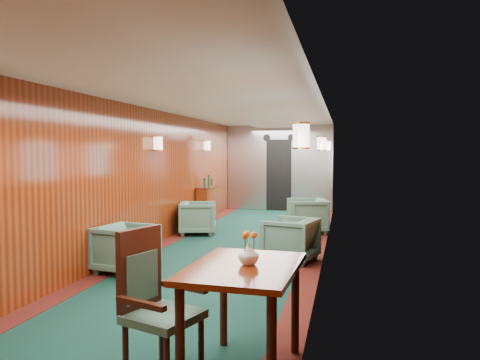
{
  "coord_description": "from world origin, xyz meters",
  "views": [
    {
      "loc": [
        1.81,
        -7.22,
        1.64
      ],
      "look_at": [
        0.0,
        0.85,
        1.15
      ],
      "focal_mm": 35.0,
      "sensor_mm": 36.0,
      "label": 1
    }
  ],
  "objects_px": {
    "side_chair": "(153,297)",
    "armchair_right_far": "(307,216)",
    "armchair_left_near": "(127,249)",
    "credenza": "(207,204)",
    "armchair_right_near": "(291,239)",
    "armchair_left_far": "(198,218)",
    "dining_table": "(244,283)"
  },
  "relations": [
    {
      "from": "armchair_left_near",
      "to": "armchair_right_far",
      "type": "xyz_separation_m",
      "value": [
        2.15,
        3.7,
        0.02
      ]
    },
    {
      "from": "dining_table",
      "to": "armchair_left_near",
      "type": "bearing_deg",
      "value": 133.85
    },
    {
      "from": "side_chair",
      "to": "armchair_left_near",
      "type": "distance_m",
      "value": 3.11
    },
    {
      "from": "dining_table",
      "to": "side_chair",
      "type": "height_order",
      "value": "side_chair"
    },
    {
      "from": "armchair_left_near",
      "to": "armchair_right_near",
      "type": "xyz_separation_m",
      "value": [
        2.11,
        1.15,
        0.0
      ]
    },
    {
      "from": "credenza",
      "to": "armchair_right_far",
      "type": "height_order",
      "value": "credenza"
    },
    {
      "from": "side_chair",
      "to": "armchair_right_near",
      "type": "relative_size",
      "value": 1.49
    },
    {
      "from": "side_chair",
      "to": "armchair_right_far",
      "type": "relative_size",
      "value": 1.4
    },
    {
      "from": "credenza",
      "to": "armchair_right_near",
      "type": "relative_size",
      "value": 1.53
    },
    {
      "from": "credenza",
      "to": "armchair_left_near",
      "type": "bearing_deg",
      "value": -86.85
    },
    {
      "from": "dining_table",
      "to": "armchair_left_far",
      "type": "bearing_deg",
      "value": 114.02
    },
    {
      "from": "dining_table",
      "to": "side_chair",
      "type": "bearing_deg",
      "value": -162.78
    },
    {
      "from": "credenza",
      "to": "armchair_left_near",
      "type": "relative_size",
      "value": 1.54
    },
    {
      "from": "armchair_right_near",
      "to": "armchair_right_far",
      "type": "bearing_deg",
      "value": -165.01
    },
    {
      "from": "armchair_right_far",
      "to": "armchair_left_far",
      "type": "bearing_deg",
      "value": -87.16
    },
    {
      "from": "armchair_left_far",
      "to": "armchair_right_far",
      "type": "xyz_separation_m",
      "value": [
        2.12,
        0.63,
        0.02
      ]
    },
    {
      "from": "credenza",
      "to": "armchair_right_far",
      "type": "bearing_deg",
      "value": -22.29
    },
    {
      "from": "side_chair",
      "to": "armchair_right_far",
      "type": "bearing_deg",
      "value": 103.73
    },
    {
      "from": "side_chair",
      "to": "armchair_right_far",
      "type": "distance_m",
      "value": 6.43
    },
    {
      "from": "dining_table",
      "to": "credenza",
      "type": "relative_size",
      "value": 1.02
    },
    {
      "from": "side_chair",
      "to": "armchair_left_far",
      "type": "bearing_deg",
      "value": 123.85
    },
    {
      "from": "armchair_right_near",
      "to": "dining_table",
      "type": "bearing_deg",
      "value": 17.1
    },
    {
      "from": "armchair_right_near",
      "to": "armchair_right_far",
      "type": "relative_size",
      "value": 0.94
    },
    {
      "from": "armchair_left_far",
      "to": "armchair_right_far",
      "type": "bearing_deg",
      "value": -87.98
    },
    {
      "from": "side_chair",
      "to": "credenza",
      "type": "height_order",
      "value": "credenza"
    },
    {
      "from": "armchair_right_far",
      "to": "armchair_left_near",
      "type": "bearing_deg",
      "value": -43.91
    },
    {
      "from": "side_chair",
      "to": "armchair_right_far",
      "type": "xyz_separation_m",
      "value": [
        0.62,
        6.4,
        -0.24
      ]
    },
    {
      "from": "armchair_left_near",
      "to": "side_chair",
      "type": "bearing_deg",
      "value": -140.14
    },
    {
      "from": "armchair_right_far",
      "to": "armchair_right_near",
      "type": "bearing_deg",
      "value": -14.71
    },
    {
      "from": "credenza",
      "to": "armchair_left_far",
      "type": "bearing_deg",
      "value": -79.74
    },
    {
      "from": "side_chair",
      "to": "armchair_left_far",
      "type": "xyz_separation_m",
      "value": [
        -1.5,
        5.76,
        -0.26
      ]
    },
    {
      "from": "credenza",
      "to": "armchair_left_far",
      "type": "relative_size",
      "value": 1.55
    }
  ]
}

